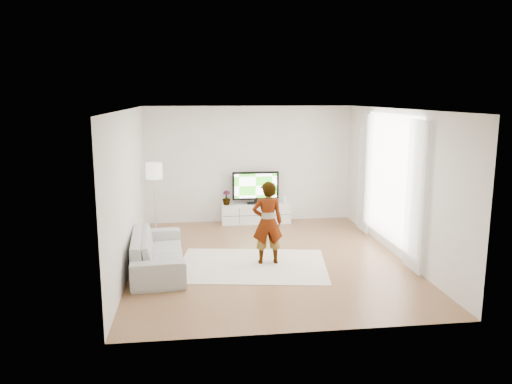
{
  "coord_description": "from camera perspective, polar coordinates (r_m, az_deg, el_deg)",
  "views": [
    {
      "loc": [
        -1.36,
        -8.92,
        3.03
      ],
      "look_at": [
        -0.17,
        0.4,
        1.22
      ],
      "focal_mm": 35.0,
      "sensor_mm": 36.0,
      "label": 1
    }
  ],
  "objects": [
    {
      "name": "game_console",
      "position": [
        12.14,
        3.38,
        -0.82
      ],
      "size": [
        0.08,
        0.15,
        0.2
      ],
      "rotation": [
        0.0,
        0.0,
        -0.23
      ],
      "color": "white",
      "rests_on": "media_console"
    },
    {
      "name": "rug",
      "position": [
        9.16,
        -0.43,
        -8.38
      ],
      "size": [
        2.92,
        2.31,
        0.01
      ],
      "primitive_type": "cube",
      "rotation": [
        0.0,
        0.0,
        -0.16
      ],
      "color": "#F3E6CF",
      "rests_on": "floor"
    },
    {
      "name": "wall_right",
      "position": [
        9.85,
        15.89,
        0.96
      ],
      "size": [
        0.02,
        6.0,
        2.8
      ],
      "primitive_type": "cube",
      "color": "white",
      "rests_on": "floor"
    },
    {
      "name": "curtain_near",
      "position": [
        8.92,
        17.78,
        -0.48
      ],
      "size": [
        0.04,
        0.7,
        2.6
      ],
      "primitive_type": "cube",
      "color": "white",
      "rests_on": "floor"
    },
    {
      "name": "ceiling",
      "position": [
        9.02,
        1.4,
        9.44
      ],
      "size": [
        6.0,
        6.0,
        0.0
      ],
      "primitive_type": "plane",
      "color": "white",
      "rests_on": "wall_back"
    },
    {
      "name": "player",
      "position": [
        9.06,
        1.33,
        -3.51
      ],
      "size": [
        0.56,
        0.37,
        1.52
      ],
      "primitive_type": "imported",
      "rotation": [
        0.0,
        0.0,
        3.12
      ],
      "color": "#334772",
      "rests_on": "rug"
    },
    {
      "name": "sofa",
      "position": [
        9.06,
        -11.16,
        -6.66
      ],
      "size": [
        1.03,
        2.31,
        0.66
      ],
      "primitive_type": "imported",
      "rotation": [
        0.0,
        0.0,
        1.64
      ],
      "color": "#A9A9A5",
      "rests_on": "floor"
    },
    {
      "name": "wall_back",
      "position": [
        12.1,
        -0.78,
        3.17
      ],
      "size": [
        5.0,
        0.02,
        2.8
      ],
      "primitive_type": "cube",
      "color": "white",
      "rests_on": "floor"
    },
    {
      "name": "potted_plant",
      "position": [
        11.95,
        -3.4,
        -0.65
      ],
      "size": [
        0.2,
        0.2,
        0.34
      ],
      "primitive_type": "imported",
      "rotation": [
        0.0,
        0.0,
        -0.02
      ],
      "color": "#3F7238",
      "rests_on": "media_console"
    },
    {
      "name": "wall_front",
      "position": [
        6.29,
        5.49,
        -4.19
      ],
      "size": [
        5.0,
        0.02,
        2.8
      ],
      "primitive_type": "cube",
      "color": "white",
      "rests_on": "floor"
    },
    {
      "name": "window",
      "position": [
        10.11,
        15.14,
        1.53
      ],
      "size": [
        0.01,
        2.6,
        2.5
      ],
      "primitive_type": "cube",
      "color": "white",
      "rests_on": "wall_right"
    },
    {
      "name": "curtain_far",
      "position": [
        11.29,
        12.25,
        2.1
      ],
      "size": [
        0.04,
        0.7,
        2.6
      ],
      "primitive_type": "cube",
      "color": "white",
      "rests_on": "floor"
    },
    {
      "name": "media_console",
      "position": [
        12.1,
        -0.03,
        -2.45
      ],
      "size": [
        1.66,
        0.47,
        0.47
      ],
      "color": "white",
      "rests_on": "floor"
    },
    {
      "name": "television",
      "position": [
        11.99,
        -0.05,
        0.65
      ],
      "size": [
        1.12,
        0.22,
        0.78
      ],
      "color": "black",
      "rests_on": "media_console"
    },
    {
      "name": "floor_lamp",
      "position": [
        11.1,
        -11.56,
        2.02
      ],
      "size": [
        0.36,
        0.36,
        1.6
      ],
      "color": "silver",
      "rests_on": "floor"
    },
    {
      "name": "wall_left",
      "position": [
        9.13,
        -14.34,
        0.28
      ],
      "size": [
        0.02,
        6.0,
        2.8
      ],
      "primitive_type": "cube",
      "color": "white",
      "rests_on": "floor"
    },
    {
      "name": "floor",
      "position": [
        9.52,
        1.32,
        -7.67
      ],
      "size": [
        6.0,
        6.0,
        0.0
      ],
      "primitive_type": "plane",
      "color": "#906241",
      "rests_on": "ground"
    }
  ]
}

